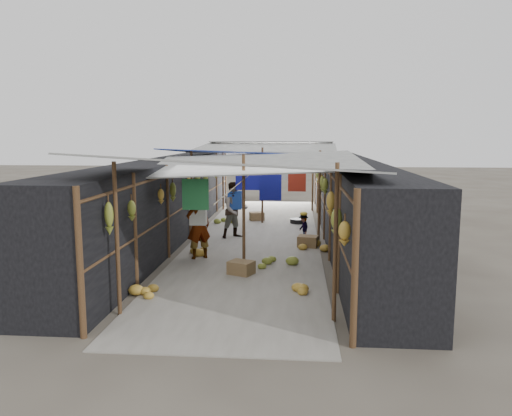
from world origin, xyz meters
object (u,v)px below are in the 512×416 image
(crate_near, at_px, (241,268))
(vendor_seated, at_px, (304,227))
(vendor_elderly, at_px, (198,226))
(black_basin, at_px, (298,221))
(shopper_blue, at_px, (235,210))

(crate_near, bearing_deg, vendor_seated, 93.59)
(crate_near, bearing_deg, vendor_elderly, 156.67)
(crate_near, distance_m, black_basin, 6.57)
(crate_near, distance_m, vendor_elderly, 1.89)
(crate_near, xyz_separation_m, vendor_seated, (1.40, 3.70, 0.23))
(black_basin, relative_size, vendor_seated, 0.73)
(shopper_blue, relative_size, vendor_seated, 2.15)
(crate_near, height_order, shopper_blue, shopper_blue)
(vendor_elderly, height_order, vendor_seated, vendor_elderly)
(vendor_seated, bearing_deg, black_basin, 163.38)
(vendor_elderly, relative_size, vendor_seated, 2.13)
(black_basin, relative_size, shopper_blue, 0.34)
(crate_near, relative_size, vendor_seated, 0.66)
(shopper_blue, height_order, vendor_seated, shopper_blue)
(vendor_elderly, bearing_deg, black_basin, -145.90)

